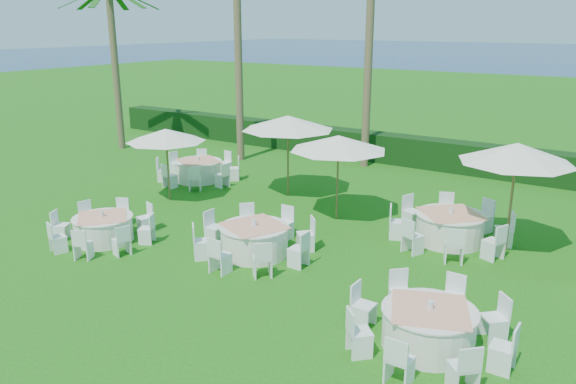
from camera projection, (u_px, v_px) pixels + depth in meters
name	position (u px, v px, depth m)	size (l,w,h in m)	color
ground	(248.00, 266.00, 13.86)	(120.00, 120.00, 0.00)	#166110
hedge	(421.00, 152.00, 23.32)	(34.00, 1.00, 1.20)	black
banquet_table_a	(103.00, 228.00, 15.32)	(2.79, 2.79, 0.87)	silver
banquet_table_b	(254.00, 239.00, 14.43)	(3.13, 3.13, 0.95)	silver
banquet_table_c	(428.00, 327.00, 10.28)	(3.06, 3.06, 0.93)	silver
banquet_table_d	(199.00, 170.00, 21.26)	(3.11, 3.11, 0.94)	silver
banquet_table_f	(450.00, 227.00, 15.26)	(3.18, 3.18, 0.98)	silver
umbrella_a	(166.00, 135.00, 18.37)	(2.61, 2.61, 2.44)	brown
umbrella_b	(338.00, 143.00, 16.56)	(2.93, 2.93, 2.58)	brown
umbrella_c	(288.00, 123.00, 18.84)	(3.14, 3.14, 2.78)	brown
umbrella_d	(517.00, 153.00, 14.01)	(2.88, 2.88, 2.89)	brown
palm_a	(238.00, 41.00, 23.24)	(4.40, 3.98, 9.16)	brown
palm_b	(368.00, 60.00, 22.29)	(4.41, 4.07, 7.82)	brown
palm_f	(115.00, 60.00, 25.78)	(4.40, 3.96, 7.35)	brown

